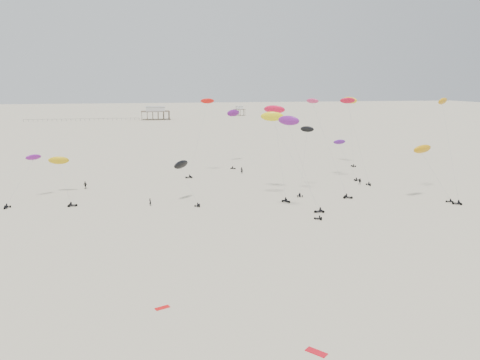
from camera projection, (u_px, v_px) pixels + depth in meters
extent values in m
plane|color=beige|center=(189.00, 145.00, 206.08)|extent=(900.00, 900.00, 0.00)
cube|color=brown|center=(155.00, 111.00, 346.64)|extent=(21.00, 13.00, 0.30)
cube|color=silver|center=(155.00, 109.00, 346.29)|extent=(14.00, 8.40, 3.20)
cube|color=#B2B2AD|center=(155.00, 107.00, 345.93)|extent=(15.00, 9.00, 0.30)
cube|color=brown|center=(239.00, 109.00, 389.50)|extent=(9.00, 7.00, 0.30)
cube|color=silver|center=(239.00, 108.00, 389.23)|extent=(5.60, 4.20, 2.40)
cube|color=#B2B2AD|center=(239.00, 106.00, 388.95)|extent=(6.00, 4.50, 0.30)
cube|color=black|center=(83.00, 119.00, 337.28)|extent=(80.00, 0.10, 0.10)
cylinder|color=gray|center=(358.00, 143.00, 126.05)|extent=(0.03, 0.03, 22.55)
ellipsoid|color=red|center=(348.00, 100.00, 127.43)|extent=(4.44, 2.41, 2.11)
cylinder|color=gray|center=(303.00, 162.00, 113.43)|extent=(0.03, 0.03, 15.52)
ellipsoid|color=black|center=(307.00, 129.00, 114.50)|extent=(3.45, 2.99, 1.66)
cylinder|color=gray|center=(20.00, 182.00, 105.96)|extent=(0.03, 0.03, 13.38)
ellipsoid|color=#821B94|center=(33.00, 157.00, 109.99)|extent=(4.01, 3.36, 1.82)
cylinder|color=gray|center=(233.00, 141.00, 153.51)|extent=(0.03, 0.03, 20.39)
ellipsoid|color=#6C167B|center=(233.00, 113.00, 158.38)|extent=(5.48, 4.06, 2.54)
cylinder|color=gray|center=(280.00, 155.00, 110.44)|extent=(0.03, 0.03, 21.83)
ellipsoid|color=#F2113E|center=(274.00, 109.00, 113.70)|extent=(5.89, 5.17, 2.67)
cylinder|color=gray|center=(348.00, 161.00, 133.94)|extent=(0.03, 0.03, 12.79)
ellipsoid|color=#5E1A92|center=(339.00, 142.00, 137.31)|extent=(3.94, 2.01, 1.90)
cylinder|color=gray|center=(351.00, 134.00, 153.19)|extent=(0.03, 0.03, 20.50)
ellipsoid|color=yellow|center=(350.00, 100.00, 153.98)|extent=(4.89, 6.02, 2.78)
cylinder|color=gray|center=(450.00, 151.00, 109.16)|extent=(0.03, 0.03, 24.66)
ellipsoid|color=orange|center=(443.00, 101.00, 113.20)|extent=(4.52, 3.84, 2.10)
cylinder|color=gray|center=(303.00, 170.00, 94.41)|extent=(0.03, 0.03, 19.62)
ellipsoid|color=#781A90|center=(289.00, 120.00, 95.24)|extent=(4.71, 4.62, 2.37)
cylinder|color=gray|center=(330.00, 148.00, 112.84)|extent=(0.03, 0.03, 24.18)
ellipsoid|color=#D8326D|center=(312.00, 101.00, 115.01)|extent=(3.32, 3.32, 1.59)
cylinder|color=gray|center=(198.00, 139.00, 136.03)|extent=(0.03, 0.03, 22.24)
ellipsoid|color=red|center=(207.00, 101.00, 137.73)|extent=(4.13, 2.08, 1.99)
cylinder|color=gray|center=(295.00, 163.00, 103.09)|extent=(0.03, 0.03, 23.79)
ellipsoid|color=yellow|center=(272.00, 116.00, 107.51)|extent=(5.64, 3.56, 2.62)
cylinder|color=gray|center=(65.00, 182.00, 109.22)|extent=(0.03, 0.03, 16.67)
ellipsoid|color=gold|center=(59.00, 160.00, 114.95)|extent=(5.19, 2.57, 2.51)
cylinder|color=gray|center=(189.00, 186.00, 105.26)|extent=(0.03, 0.03, 9.81)
ellipsoid|color=black|center=(181.00, 164.00, 107.04)|extent=(4.76, 5.02, 2.46)
cylinder|color=gray|center=(436.00, 176.00, 107.62)|extent=(0.03, 0.03, 12.32)
ellipsoid|color=orange|center=(422.00, 149.00, 108.08)|extent=(5.89, 3.92, 2.70)
imported|color=black|center=(150.00, 206.00, 104.21)|extent=(0.81, 0.86, 1.94)
imported|color=black|center=(360.00, 184.00, 125.81)|extent=(1.11, 0.99, 1.96)
imported|color=black|center=(85.00, 189.00, 120.77)|extent=(1.53, 1.37, 2.29)
imported|color=black|center=(242.00, 173.00, 141.21)|extent=(1.02, 0.91, 2.33)
cube|color=red|center=(316.00, 353.00, 47.41)|extent=(2.11, 2.26, 0.08)
cube|color=red|center=(162.00, 308.00, 56.79)|extent=(1.93, 1.29, 0.07)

